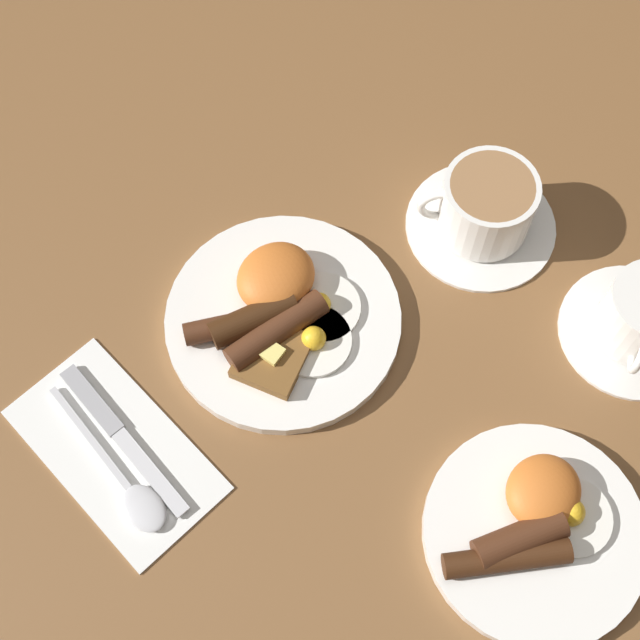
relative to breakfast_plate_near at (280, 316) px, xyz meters
The scene contains 7 objects.
ground_plane 0.02m from the breakfast_plate_near, 113.59° to the left, with size 3.00×3.00×0.00m, color brown.
breakfast_plate_near is the anchor object (origin of this frame).
breakfast_plate_far 0.32m from the breakfast_plate_near, 90.99° to the left, with size 0.21×0.21×0.05m.
teacup_near 0.24m from the breakfast_plate_near, 160.90° to the left, with size 0.16×0.16×0.08m.
napkin 0.21m from the breakfast_plate_near, ahead, with size 0.12×0.22×0.01m, color white.
knife 0.20m from the breakfast_plate_near, 10.17° to the right, with size 0.04×0.19×0.01m.
spoon 0.23m from the breakfast_plate_near, ahead, with size 0.04×0.18×0.01m.
Camera 1 is at (0.26, 0.29, 0.83)m, focal length 50.00 mm.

